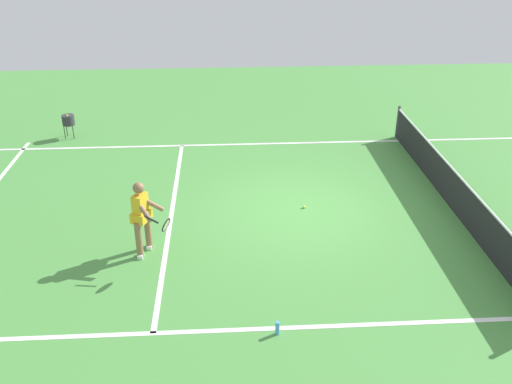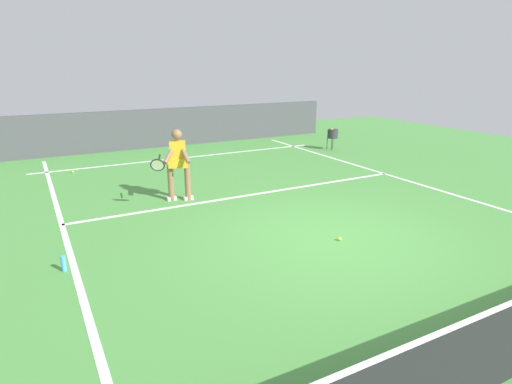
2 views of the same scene
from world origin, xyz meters
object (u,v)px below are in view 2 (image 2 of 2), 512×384
at_px(tennis_ball_near, 73,172).
at_px(tennis_ball_mid, 340,239).
at_px(ball_hopper, 333,134).
at_px(tennis_player, 178,162).
at_px(water_bottle, 64,263).

bearing_deg(tennis_ball_near, tennis_ball_mid, 115.79).
bearing_deg(ball_hopper, tennis_ball_mid, 52.94).
distance_m(tennis_player, tennis_ball_mid, 3.87).
relative_size(tennis_ball_near, ball_hopper, 0.09).
height_order(tennis_ball_mid, water_bottle, water_bottle).
height_order(tennis_ball_near, ball_hopper, ball_hopper).
bearing_deg(tennis_ball_mid, tennis_player, -63.97).
distance_m(tennis_ball_mid, ball_hopper, 8.02).
distance_m(ball_hopper, water_bottle, 10.51).
distance_m(tennis_ball_near, water_bottle, 6.16).
relative_size(tennis_player, ball_hopper, 2.09).
height_order(tennis_player, ball_hopper, tennis_player).
relative_size(tennis_player, water_bottle, 6.46).
distance_m(tennis_ball_near, ball_hopper, 8.31).
relative_size(tennis_ball_mid, ball_hopper, 0.09).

